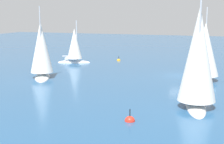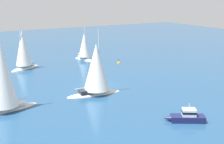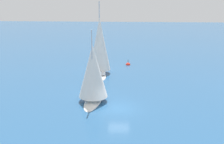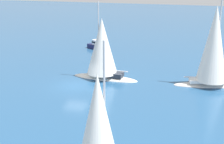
{
  "view_description": "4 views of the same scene",
  "coord_description": "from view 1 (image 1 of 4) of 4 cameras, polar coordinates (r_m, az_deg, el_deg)",
  "views": [
    {
      "loc": [
        43.98,
        5.67,
        8.37
      ],
      "look_at": [
        4.46,
        -8.05,
        0.78
      ],
      "focal_mm": 52.61,
      "sensor_mm": 36.0,
      "label": 1
    },
    {
      "loc": [
        20.62,
        39.58,
        13.69
      ],
      "look_at": [
        -0.87,
        2.22,
        2.55
      ],
      "focal_mm": 48.51,
      "sensor_mm": 36.0,
      "label": 2
    },
    {
      "loc": [
        -36.0,
        -0.87,
        14.85
      ],
      "look_at": [
        6.64,
        1.15,
        2.58
      ],
      "focal_mm": 52.43,
      "sensor_mm": 36.0,
      "label": 3
    },
    {
      "loc": [
        12.44,
        -34.19,
        13.26
      ],
      "look_at": [
        4.17,
        0.31,
        1.82
      ],
      "focal_mm": 54.88,
      "sensor_mm": 36.0,
      "label": 4
    }
  ],
  "objects": [
    {
      "name": "sloop",
      "position": [
        42.02,
        15.77,
        3.11
      ],
      "size": [
        8.1,
        3.89,
        9.4
      ],
      "rotation": [
        0.0,
        0.0,
        3.05
      ],
      "color": "silver",
      "rests_on": "ground"
    },
    {
      "name": "yacht",
      "position": [
        43.23,
        -12.18,
        3.33
      ],
      "size": [
        6.52,
        4.68,
        9.63
      ],
      "rotation": [
        0.0,
        0.0,
        0.49
      ],
      "color": "silver",
      "rests_on": "ground"
    },
    {
      "name": "channel_buoy",
      "position": [
        25.98,
        3.12,
        -8.51
      ],
      "size": [
        0.82,
        0.82,
        1.38
      ],
      "color": "red",
      "rests_on": "ground"
    },
    {
      "name": "ketch_1",
      "position": [
        55.65,
        -6.57,
        4.25
      ],
      "size": [
        3.1,
        5.71,
        7.56
      ],
      "rotation": [
        0.0,
        0.0,
        1.86
      ],
      "color": "white",
      "rests_on": "ground"
    },
    {
      "name": "mooring_buoy",
      "position": [
        58.07,
        1.17,
        2.0
      ],
      "size": [
        0.65,
        0.65,
        1.11
      ],
      "color": "orange",
      "rests_on": "ground"
    },
    {
      "name": "ground_plane",
      "position": [
        45.13,
        11.59,
        -0.62
      ],
      "size": [
        160.0,
        160.0,
        0.0
      ],
      "primitive_type": "plane",
      "color": "navy"
    },
    {
      "name": "ketch",
      "position": [
        29.62,
        14.71,
        2.19
      ],
      "size": [
        7.63,
        3.86,
        11.85
      ],
      "rotation": [
        0.0,
        0.0,
        0.17
      ],
      "color": "silver",
      "rests_on": "ground"
    }
  ]
}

